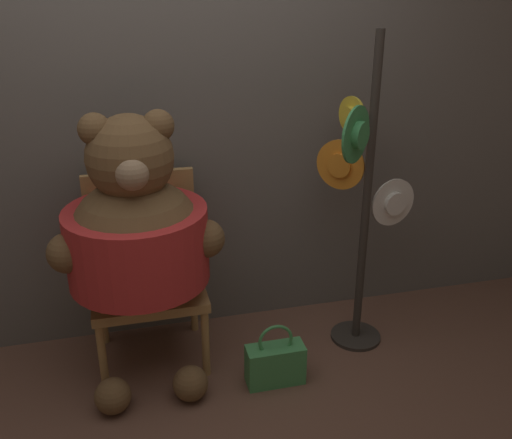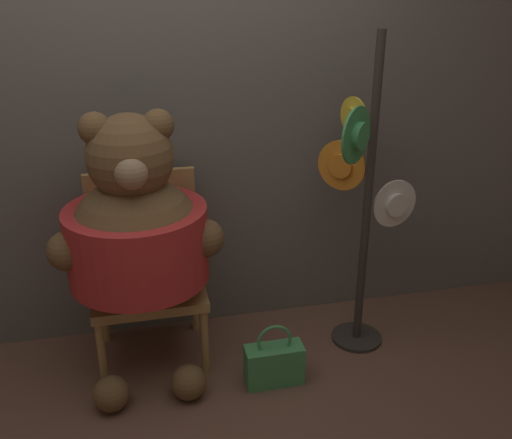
{
  "view_description": "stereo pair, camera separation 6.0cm",
  "coord_description": "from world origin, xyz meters",
  "px_view_note": "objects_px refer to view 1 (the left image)",
  "views": [
    {
      "loc": [
        -0.18,
        -2.16,
        1.91
      ],
      "look_at": [
        0.45,
        0.36,
        0.79
      ],
      "focal_mm": 40.0,
      "sensor_mm": 36.0,
      "label": 1
    },
    {
      "loc": [
        -0.12,
        -2.17,
        1.91
      ],
      "look_at": [
        0.45,
        0.36,
        0.79
      ],
      "focal_mm": 40.0,
      "sensor_mm": 36.0,
      "label": 2
    }
  ],
  "objects_px": {
    "hat_display_rack": "(362,193)",
    "chair": "(146,266)",
    "handbag_on_ground": "(275,363)",
    "teddy_bear": "(137,236)"
  },
  "relations": [
    {
      "from": "handbag_on_ground",
      "to": "teddy_bear",
      "type": "bearing_deg",
      "value": 155.98
    },
    {
      "from": "teddy_bear",
      "to": "hat_display_rack",
      "type": "bearing_deg",
      "value": -0.86
    },
    {
      "from": "chair",
      "to": "handbag_on_ground",
      "type": "height_order",
      "value": "chair"
    },
    {
      "from": "hat_display_rack",
      "to": "handbag_on_ground",
      "type": "height_order",
      "value": "hat_display_rack"
    },
    {
      "from": "teddy_bear",
      "to": "handbag_on_ground",
      "type": "distance_m",
      "value": 0.93
    },
    {
      "from": "teddy_bear",
      "to": "hat_display_rack",
      "type": "distance_m",
      "value": 1.14
    },
    {
      "from": "teddy_bear",
      "to": "handbag_on_ground",
      "type": "xyz_separation_m",
      "value": [
        0.61,
        -0.27,
        -0.65
      ]
    },
    {
      "from": "hat_display_rack",
      "to": "chair",
      "type": "bearing_deg",
      "value": 170.27
    },
    {
      "from": "teddy_bear",
      "to": "hat_display_rack",
      "type": "xyz_separation_m",
      "value": [
        1.14,
        -0.02,
        0.12
      ]
    },
    {
      "from": "chair",
      "to": "teddy_bear",
      "type": "distance_m",
      "value": 0.31
    }
  ]
}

